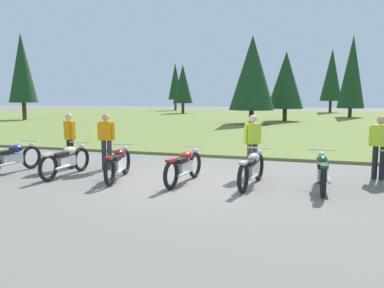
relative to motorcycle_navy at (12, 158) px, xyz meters
name	(u,v)px	position (x,y,z in m)	size (l,w,h in m)	color
ground_plane	(185,182)	(5.06, 0.41, -0.44)	(140.00, 140.00, 0.00)	slate
grass_moorland	(275,120)	(5.06, 26.32, -0.39)	(80.00, 44.00, 0.10)	olive
forest_treeline	(323,75)	(9.16, 30.31, 3.76)	(46.05, 28.11, 8.38)	#47331E
motorcycle_navy	(12,158)	(0.00, 0.00, 0.00)	(0.62, 2.10, 0.88)	black
motorcycle_cream	(66,160)	(1.72, 0.12, 0.00)	(0.62, 2.10, 0.88)	black
motorcycle_maroon	(118,163)	(3.31, 0.13, 0.00)	(0.71, 2.08, 0.88)	black
motorcycle_red	(184,166)	(5.09, 0.25, 0.00)	(0.62, 2.10, 0.88)	black
motorcycle_silver	(252,168)	(6.76, 0.45, 0.00)	(0.62, 2.10, 0.88)	black
motorcycle_british_green	(322,171)	(8.37, 0.57, 0.00)	(0.62, 2.10, 0.88)	black
rider_near_row_end	(380,144)	(9.83, 2.18, 0.51)	(0.52, 0.33, 1.67)	black
rider_in_hivis_vest	(106,138)	(2.31, 1.27, 0.51)	(0.55, 0.25, 1.67)	#2D2D38
rider_checking_bike	(70,137)	(1.17, 1.10, 0.51)	(0.47, 0.38, 1.67)	black
rider_with_back_turned	(253,141)	(6.58, 1.73, 0.51)	(0.42, 0.41, 1.67)	#4C4233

